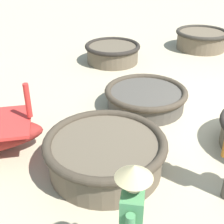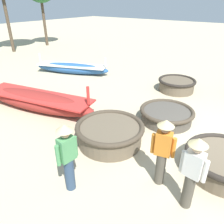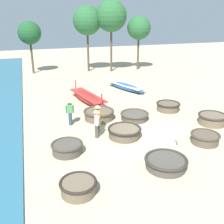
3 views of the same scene
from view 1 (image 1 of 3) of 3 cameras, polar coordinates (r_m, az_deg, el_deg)
coracle_center at (r=9.80m, az=0.09°, el=10.86°), size 1.70×1.70×0.57m
coracle_upturned at (r=5.16m, az=-1.24°, el=-7.45°), size 2.03×2.03×0.62m
coracle_tilted at (r=7.10m, az=6.18°, el=2.69°), size 1.87×1.87×0.48m
coracle_far_right at (r=11.47m, az=16.03°, el=12.72°), size 1.78×1.78×0.64m
fisherman_standing_left at (r=3.30m, az=3.64°, el=-19.33°), size 0.53×0.36×1.67m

